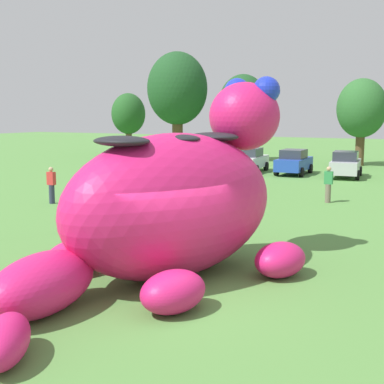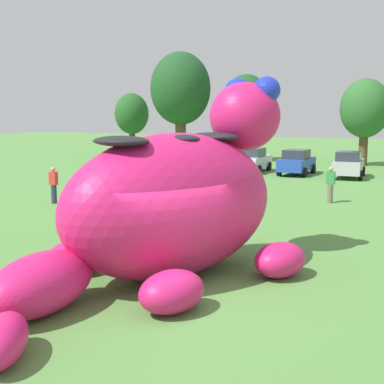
{
  "view_description": "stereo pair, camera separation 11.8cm",
  "coord_description": "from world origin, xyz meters",
  "px_view_note": "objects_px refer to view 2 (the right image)",
  "views": [
    {
      "loc": [
        5.4,
        -10.11,
        4.17
      ],
      "look_at": [
        -1.04,
        2.41,
        2.05
      ],
      "focal_mm": 49.05,
      "sensor_mm": 36.0,
      "label": 1
    },
    {
      "loc": [
        5.51,
        -10.06,
        4.17
      ],
      "look_at": [
        -1.04,
        2.41,
        2.05
      ],
      "focal_mm": 49.05,
      "sensor_mm": 36.0,
      "label": 2
    }
  ],
  "objects_px": {
    "car_white": "(253,160)",
    "spectator_near_inflatable": "(54,185)",
    "spectator_by_cars": "(169,186)",
    "car_silver": "(348,165)",
    "giant_inflatable_creature": "(174,203)",
    "car_yellow": "(206,159)",
    "car_blue": "(297,162)",
    "spectator_wandering": "(330,185)",
    "spectator_mid_field": "(138,173)"
  },
  "relations": [
    {
      "from": "giant_inflatable_creature",
      "to": "car_silver",
      "type": "relative_size",
      "value": 2.45
    },
    {
      "from": "car_white",
      "to": "spectator_by_cars",
      "type": "relative_size",
      "value": 2.46
    },
    {
      "from": "giant_inflatable_creature",
      "to": "spectator_near_inflatable",
      "type": "height_order",
      "value": "giant_inflatable_creature"
    },
    {
      "from": "giant_inflatable_creature",
      "to": "car_yellow",
      "type": "bearing_deg",
      "value": 114.3
    },
    {
      "from": "car_yellow",
      "to": "spectator_mid_field",
      "type": "height_order",
      "value": "car_yellow"
    },
    {
      "from": "car_yellow",
      "to": "spectator_wandering",
      "type": "height_order",
      "value": "car_yellow"
    },
    {
      "from": "car_silver",
      "to": "spectator_wandering",
      "type": "distance_m",
      "value": 10.43
    },
    {
      "from": "car_white",
      "to": "giant_inflatable_creature",
      "type": "bearing_deg",
      "value": -73.51
    },
    {
      "from": "car_yellow",
      "to": "car_silver",
      "type": "bearing_deg",
      "value": 3.82
    },
    {
      "from": "giant_inflatable_creature",
      "to": "spectator_near_inflatable",
      "type": "distance_m",
      "value": 12.53
    },
    {
      "from": "spectator_mid_field",
      "to": "car_yellow",
      "type": "bearing_deg",
      "value": 93.4
    },
    {
      "from": "car_silver",
      "to": "spectator_near_inflatable",
      "type": "height_order",
      "value": "car_silver"
    },
    {
      "from": "car_yellow",
      "to": "car_blue",
      "type": "bearing_deg",
      "value": 6.94
    },
    {
      "from": "spectator_wandering",
      "to": "car_yellow",
      "type": "bearing_deg",
      "value": 139.29
    },
    {
      "from": "spectator_near_inflatable",
      "to": "spectator_wandering",
      "type": "height_order",
      "value": "same"
    },
    {
      "from": "car_yellow",
      "to": "spectator_near_inflatable",
      "type": "xyz_separation_m",
      "value": [
        -0.12,
        -15.82,
        -0.01
      ]
    },
    {
      "from": "car_yellow",
      "to": "spectator_by_cars",
      "type": "distance_m",
      "value": 14.4
    },
    {
      "from": "car_yellow",
      "to": "spectator_mid_field",
      "type": "bearing_deg",
      "value": -86.6
    },
    {
      "from": "giant_inflatable_creature",
      "to": "spectator_wandering",
      "type": "height_order",
      "value": "giant_inflatable_creature"
    },
    {
      "from": "car_yellow",
      "to": "spectator_by_cars",
      "type": "height_order",
      "value": "car_yellow"
    },
    {
      "from": "spectator_wandering",
      "to": "car_blue",
      "type": "bearing_deg",
      "value": 114.28
    },
    {
      "from": "spectator_near_inflatable",
      "to": "spectator_by_cars",
      "type": "relative_size",
      "value": 1.0
    },
    {
      "from": "car_silver",
      "to": "spectator_mid_field",
      "type": "distance_m",
      "value": 14.11
    },
    {
      "from": "spectator_near_inflatable",
      "to": "giant_inflatable_creature",
      "type": "bearing_deg",
      "value": -33.67
    },
    {
      "from": "spectator_near_inflatable",
      "to": "spectator_wandering",
      "type": "relative_size",
      "value": 1.0
    },
    {
      "from": "giant_inflatable_creature",
      "to": "car_silver",
      "type": "xyz_separation_m",
      "value": [
        -0.24,
        23.41,
        -1.04
      ]
    },
    {
      "from": "spectator_near_inflatable",
      "to": "spectator_mid_field",
      "type": "distance_m",
      "value": 6.04
    },
    {
      "from": "car_white",
      "to": "spectator_near_inflatable",
      "type": "distance_m",
      "value": 17.06
    },
    {
      "from": "car_yellow",
      "to": "spectator_near_inflatable",
      "type": "height_order",
      "value": "car_yellow"
    },
    {
      "from": "spectator_near_inflatable",
      "to": "spectator_by_cars",
      "type": "height_order",
      "value": "same"
    },
    {
      "from": "spectator_by_cars",
      "to": "spectator_wandering",
      "type": "bearing_deg",
      "value": 31.03
    },
    {
      "from": "car_white",
      "to": "spectator_wandering",
      "type": "distance_m",
      "value": 13.26
    },
    {
      "from": "car_blue",
      "to": "car_white",
      "type": "bearing_deg",
      "value": 178.16
    },
    {
      "from": "giant_inflatable_creature",
      "to": "car_blue",
      "type": "xyz_separation_m",
      "value": [
        -3.74,
        23.54,
        -1.04
      ]
    },
    {
      "from": "car_white",
      "to": "spectator_wandering",
      "type": "height_order",
      "value": "car_white"
    },
    {
      "from": "car_silver",
      "to": "spectator_mid_field",
      "type": "relative_size",
      "value": 2.49
    },
    {
      "from": "spectator_by_cars",
      "to": "spectator_wandering",
      "type": "xyz_separation_m",
      "value": [
        6.48,
        3.9,
        0.0
      ]
    },
    {
      "from": "car_white",
      "to": "car_yellow",
      "type": "bearing_deg",
      "value": -164.61
    },
    {
      "from": "car_yellow",
      "to": "car_blue",
      "type": "height_order",
      "value": "same"
    },
    {
      "from": "giant_inflatable_creature",
      "to": "spectator_wandering",
      "type": "xyz_separation_m",
      "value": [
        0.99,
        13.05,
        -1.05
      ]
    },
    {
      "from": "car_silver",
      "to": "spectator_by_cars",
      "type": "bearing_deg",
      "value": -110.22
    },
    {
      "from": "car_yellow",
      "to": "spectator_near_inflatable",
      "type": "distance_m",
      "value": 15.82
    },
    {
      "from": "giant_inflatable_creature",
      "to": "car_yellow",
      "type": "xyz_separation_m",
      "value": [
        -10.27,
        22.74,
        -1.04
      ]
    },
    {
      "from": "giant_inflatable_creature",
      "to": "car_silver",
      "type": "bearing_deg",
      "value": 90.59
    },
    {
      "from": "car_white",
      "to": "spectator_near_inflatable",
      "type": "height_order",
      "value": "car_white"
    },
    {
      "from": "spectator_by_cars",
      "to": "giant_inflatable_creature",
      "type": "bearing_deg",
      "value": -59.04
    },
    {
      "from": "car_yellow",
      "to": "car_white",
      "type": "height_order",
      "value": "same"
    },
    {
      "from": "car_yellow",
      "to": "car_blue",
      "type": "relative_size",
      "value": 1.02
    },
    {
      "from": "giant_inflatable_creature",
      "to": "car_yellow",
      "type": "height_order",
      "value": "giant_inflatable_creature"
    },
    {
      "from": "giant_inflatable_creature",
      "to": "car_blue",
      "type": "relative_size",
      "value": 2.52
    }
  ]
}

